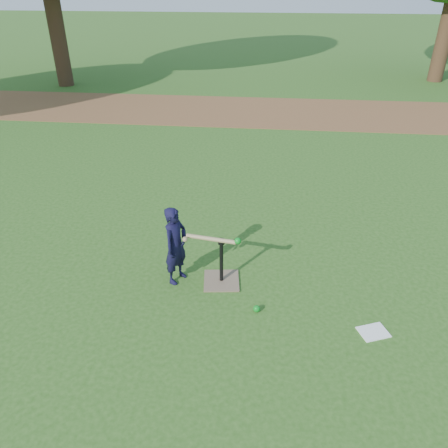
# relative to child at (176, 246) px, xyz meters

# --- Properties ---
(ground) EXTENTS (80.00, 80.00, 0.00)m
(ground) POSITION_rel_child_xyz_m (0.17, 0.09, -0.50)
(ground) COLOR #285116
(ground) RESTS_ON ground
(dirt_strip) EXTENTS (24.00, 3.00, 0.01)m
(dirt_strip) POSITION_rel_child_xyz_m (0.17, 7.59, -0.49)
(dirt_strip) COLOR brown
(dirt_strip) RESTS_ON ground
(child) EXTENTS (0.37, 0.43, 1.00)m
(child) POSITION_rel_child_xyz_m (0.00, 0.00, 0.00)
(child) COLOR black
(child) RESTS_ON ground
(wiffle_ball_ground) EXTENTS (0.08, 0.08, 0.08)m
(wiffle_ball_ground) POSITION_rel_child_xyz_m (1.00, -0.49, -0.46)
(wiffle_ball_ground) COLOR #0C841C
(wiffle_ball_ground) RESTS_ON ground
(clipboard) EXTENTS (0.36, 0.32, 0.01)m
(clipboard) POSITION_rel_child_xyz_m (2.26, -0.69, -0.49)
(clipboard) COLOR white
(clipboard) RESTS_ON ground
(batting_tee) EXTENTS (0.48, 0.48, 0.61)m
(batting_tee) POSITION_rel_child_xyz_m (0.54, 0.01, -0.39)
(batting_tee) COLOR #76604B
(batting_tee) RESTS_ON ground
(swing_action) EXTENTS (0.69, 0.16, 0.10)m
(swing_action) POSITION_rel_child_xyz_m (0.46, -0.02, 0.13)
(swing_action) COLOR tan
(swing_action) RESTS_ON ground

